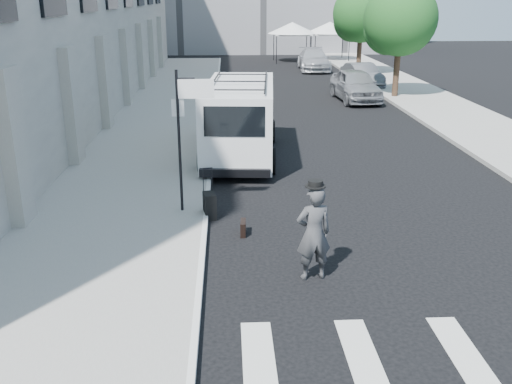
{
  "coord_description": "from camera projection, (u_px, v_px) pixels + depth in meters",
  "views": [
    {
      "loc": [
        -1.41,
        -10.34,
        5.29
      ],
      "look_at": [
        -0.84,
        1.18,
        1.3
      ],
      "focal_mm": 40.0,
      "sensor_mm": 36.0,
      "label": 1
    }
  ],
  "objects": [
    {
      "name": "ground",
      "position": [
        300.0,
        271.0,
        11.55
      ],
      "size": [
        120.0,
        120.0,
        0.0
      ],
      "primitive_type": "plane",
      "color": "black",
      "rests_on": "ground"
    },
    {
      "name": "sidewalk_left",
      "position": [
        167.0,
        114.0,
        26.43
      ],
      "size": [
        4.5,
        48.0,
        0.15
      ],
      "primitive_type": "cube",
      "color": "gray",
      "rests_on": "ground"
    },
    {
      "name": "sidewalk_right",
      "position": [
        420.0,
        97.0,
        30.83
      ],
      "size": [
        4.0,
        56.0,
        0.15
      ],
      "primitive_type": "cube",
      "color": "gray",
      "rests_on": "ground"
    },
    {
      "name": "sign_pole",
      "position": [
        188.0,
        112.0,
        13.6
      ],
      "size": [
        1.03,
        0.07,
        3.5
      ],
      "color": "black",
      "rests_on": "sidewalk_left"
    },
    {
      "name": "tree_near",
      "position": [
        398.0,
        22.0,
        29.63
      ],
      "size": [
        3.8,
        3.83,
        6.03
      ],
      "color": "black",
      "rests_on": "ground"
    },
    {
      "name": "tree_far",
      "position": [
        359.0,
        16.0,
        38.12
      ],
      "size": [
        3.8,
        3.83,
        6.03
      ],
      "color": "black",
      "rests_on": "ground"
    },
    {
      "name": "tent_left",
      "position": [
        292.0,
        28.0,
        46.72
      ],
      "size": [
        4.0,
        4.0,
        3.2
      ],
      "color": "black",
      "rests_on": "ground"
    },
    {
      "name": "tent_right",
      "position": [
        330.0,
        28.0,
        47.34
      ],
      "size": [
        4.0,
        4.0,
        3.2
      ],
      "color": "black",
      "rests_on": "ground"
    },
    {
      "name": "businessman",
      "position": [
        314.0,
        233.0,
        10.95
      ],
      "size": [
        0.77,
        0.58,
        1.91
      ],
      "primitive_type": "imported",
      "rotation": [
        0.0,
        0.0,
        3.33
      ],
      "color": "#3C3C3E",
      "rests_on": "ground"
    },
    {
      "name": "briefcase",
      "position": [
        243.0,
        228.0,
        13.24
      ],
      "size": [
        0.14,
        0.45,
        0.34
      ],
      "primitive_type": "cube",
      "rotation": [
        0.0,
        0.0,
        -0.05
      ],
      "color": "black",
      "rests_on": "ground"
    },
    {
      "name": "suitcase",
      "position": [
        210.0,
        205.0,
        14.19
      ],
      "size": [
        0.36,
        0.5,
        1.25
      ],
      "rotation": [
        0.0,
        0.0,
        0.19
      ],
      "color": "black",
      "rests_on": "ground"
    },
    {
      "name": "cargo_van",
      "position": [
        240.0,
        119.0,
        19.49
      ],
      "size": [
        2.77,
        6.86,
        2.51
      ],
      "rotation": [
        0.0,
        0.0,
        -0.08
      ],
      "color": "white",
      "rests_on": "ground"
    },
    {
      "name": "parked_car_a",
      "position": [
        355.0,
        85.0,
        29.92
      ],
      "size": [
        2.21,
        4.93,
        1.64
      ],
      "primitive_type": "imported",
      "rotation": [
        0.0,
        0.0,
        0.06
      ],
      "color": "gray",
      "rests_on": "ground"
    },
    {
      "name": "parked_car_b",
      "position": [
        362.0,
        75.0,
        34.63
      ],
      "size": [
        2.0,
        4.35,
        1.38
      ],
      "primitive_type": "imported",
      "rotation": [
        0.0,
        0.0,
        0.13
      ],
      "color": "#4F5155",
      "rests_on": "ground"
    },
    {
      "name": "parked_car_c",
      "position": [
        314.0,
        60.0,
        42.07
      ],
      "size": [
        2.35,
        5.36,
        1.53
      ],
      "primitive_type": "imported",
      "rotation": [
        0.0,
        0.0,
        -0.04
      ],
      "color": "#ABADB3",
      "rests_on": "ground"
    }
  ]
}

